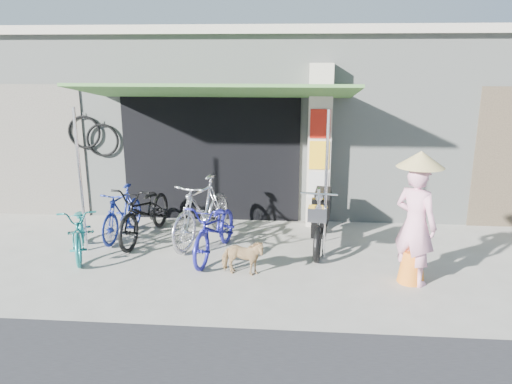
# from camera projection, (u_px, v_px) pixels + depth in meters

# --- Properties ---
(ground) EXTENTS (80.00, 80.00, 0.00)m
(ground) POSITION_uv_depth(u_px,v_px,m) (264.00, 276.00, 7.32)
(ground) COLOR #9F9B8F
(ground) RESTS_ON ground
(bicycle_shop) EXTENTS (12.30, 5.30, 3.66)m
(bicycle_shop) POSITION_uv_depth(u_px,v_px,m) (279.00, 112.00, 11.73)
(bicycle_shop) COLOR gray
(bicycle_shop) RESTS_ON ground
(shop_pillar) EXTENTS (0.42, 0.44, 3.00)m
(shop_pillar) POSITION_uv_depth(u_px,v_px,m) (319.00, 147.00, 9.21)
(shop_pillar) COLOR beige
(shop_pillar) RESTS_ON ground
(awning) EXTENTS (4.60, 1.88, 2.72)m
(awning) POSITION_uv_depth(u_px,v_px,m) (217.00, 94.00, 8.29)
(awning) COLOR #3C6D31
(awning) RESTS_ON ground
(neighbour_left) EXTENTS (2.60, 0.06, 2.60)m
(neighbour_left) POSITION_uv_depth(u_px,v_px,m) (21.00, 151.00, 9.86)
(neighbour_left) COLOR #6B665B
(neighbour_left) RESTS_ON ground
(bike_teal) EXTENTS (1.09, 1.72, 0.85)m
(bike_teal) POSITION_uv_depth(u_px,v_px,m) (81.00, 229.00, 8.01)
(bike_teal) COLOR #19706E
(bike_teal) RESTS_ON ground
(bike_blue) EXTENTS (0.61, 1.56, 0.91)m
(bike_blue) POSITION_uv_depth(u_px,v_px,m) (122.00, 213.00, 8.77)
(bike_blue) COLOR #213198
(bike_blue) RESTS_ON ground
(bike_black) EXTENTS (0.93, 2.01, 1.02)m
(bike_black) POSITION_uv_depth(u_px,v_px,m) (146.00, 211.00, 8.68)
(bike_black) COLOR black
(bike_black) RESTS_ON ground
(bike_silver) EXTENTS (1.14, 1.96, 1.14)m
(bike_silver) POSITION_uv_depth(u_px,v_px,m) (202.00, 211.00, 8.51)
(bike_silver) COLOR silver
(bike_silver) RESTS_ON ground
(bike_navy) EXTENTS (0.93, 1.85, 0.93)m
(bike_navy) POSITION_uv_depth(u_px,v_px,m) (215.00, 229.00, 7.93)
(bike_navy) COLOR navy
(bike_navy) RESTS_ON ground
(street_dog) EXTENTS (0.69, 0.37, 0.56)m
(street_dog) POSITION_uv_depth(u_px,v_px,m) (242.00, 257.00, 7.28)
(street_dog) COLOR #9F8B54
(street_dog) RESTS_ON ground
(moped) EXTENTS (0.57, 1.97, 1.11)m
(moped) POSITION_uv_depth(u_px,v_px,m) (321.00, 216.00, 8.39)
(moped) COLOR black
(moped) RESTS_ON ground
(nun) EXTENTS (0.74, 0.73, 1.90)m
(nun) POSITION_uv_depth(u_px,v_px,m) (416.00, 220.00, 6.89)
(nun) COLOR pink
(nun) RESTS_ON ground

